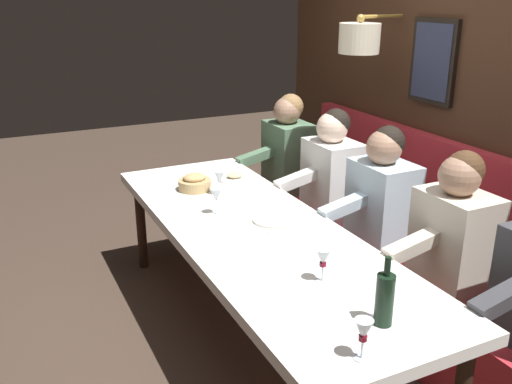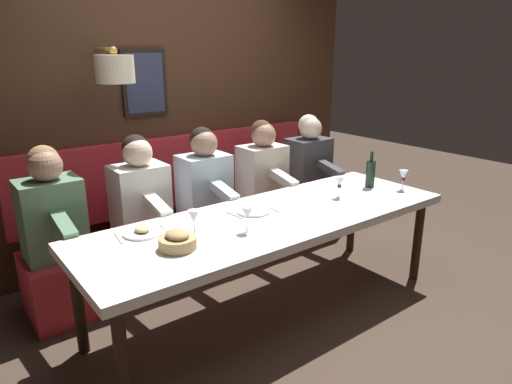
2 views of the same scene
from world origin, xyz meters
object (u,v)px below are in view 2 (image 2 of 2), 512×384
object	(u,v)px
diner_middle	(205,178)
bread_bowl	(177,241)
diner_nearest	(309,158)
wine_bottle	(370,173)
diner_far	(140,190)
wine_glass_1	(340,183)
diner_farthest	(51,208)
wine_glass_3	(194,217)
wine_glass_0	(247,214)
diner_near	(263,167)
wine_glass_2	(403,176)
dining_table	(273,224)

from	to	relation	value
diner_middle	bread_bowl	bearing A→B (deg)	141.45
diner_nearest	wine_bottle	bearing A→B (deg)	172.97
diner_far	wine_glass_1	xyz separation A→B (m)	(-0.87, -1.26, 0.04)
diner_farthest	wine_glass_3	bearing A→B (deg)	-144.06
diner_nearest	diner_middle	world-z (taller)	same
diner_nearest	wine_glass_3	xyz separation A→B (m)	(-0.85, 1.79, 0.04)
wine_glass_0	wine_glass_3	size ratio (longest dim) A/B	1.00
diner_near	diner_farthest	distance (m)	1.83
wine_glass_3	wine_bottle	size ratio (longest dim) A/B	0.55
wine_glass_2	bread_bowl	size ratio (longest dim) A/B	0.75
wine_glass_1	diner_middle	bearing A→B (deg)	38.09
diner_far	wine_glass_2	bearing A→B (deg)	-120.22
wine_glass_1	wine_glass_3	bearing A→B (deg)	89.12
diner_near	wine_glass_1	world-z (taller)	diner_near
diner_far	wine_glass_3	xyz separation A→B (m)	(-0.85, 0.02, 0.04)
dining_table	diner_middle	size ratio (longest dim) A/B	3.43
wine_bottle	bread_bowl	world-z (taller)	wine_bottle
wine_glass_2	bread_bowl	world-z (taller)	wine_glass_2
wine_glass_3	wine_bottle	bearing A→B (deg)	-89.64
diner_far	dining_table	bearing A→B (deg)	-146.61
diner_far	bread_bowl	distance (m)	0.98
wine_glass_3	dining_table	bearing A→B (deg)	-92.75
wine_glass_1	wine_bottle	bearing A→B (deg)	-85.75
bread_bowl	wine_glass_3	bearing A→B (deg)	-57.49
dining_table	wine_glass_0	xyz separation A→B (m)	(-0.12, 0.31, 0.18)
dining_table	wine_glass_1	xyz separation A→B (m)	(0.01, -0.67, 0.18)
diner_middle	diner_farthest	size ratio (longest dim) A/B	1.00
wine_glass_0	diner_near	bearing A→B (deg)	-42.43
wine_glass_2	wine_bottle	world-z (taller)	wine_bottle
dining_table	wine_glass_3	distance (m)	0.63
diner_nearest	bread_bowl	bearing A→B (deg)	116.16
diner_far	wine_glass_1	distance (m)	1.53
dining_table	wine_glass_0	size ratio (longest dim) A/B	16.54
diner_nearest	bread_bowl	world-z (taller)	diner_nearest
diner_far	wine_bottle	xyz separation A→B (m)	(-0.84, -1.66, 0.04)
diner_middle	wine_glass_3	bearing A→B (deg)	145.16
wine_glass_1	bread_bowl	xyz separation A→B (m)	(-0.09, 1.45, -0.07)
diner_nearest	diner_middle	distance (m)	1.19
dining_table	diner_farthest	xyz separation A→B (m)	(0.88, 1.22, 0.14)
diner_middle	diner_far	world-z (taller)	same
diner_far	wine_glass_0	bearing A→B (deg)	-164.66
diner_near	diner_far	world-z (taller)	same
dining_table	diner_near	size ratio (longest dim) A/B	3.43
dining_table	diner_middle	world-z (taller)	diner_middle
diner_nearest	wine_glass_3	distance (m)	1.98
wine_glass_0	wine_glass_1	world-z (taller)	same
wine_glass_2	wine_glass_3	xyz separation A→B (m)	(0.20, 1.83, 0.00)
diner_far	wine_bottle	size ratio (longest dim) A/B	2.64
diner_middle	wine_glass_0	distance (m)	1.04
diner_middle	diner_farthest	xyz separation A→B (m)	(0.00, 1.21, 0.00)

